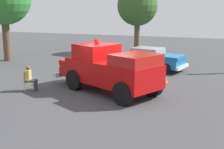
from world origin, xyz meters
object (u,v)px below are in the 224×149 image
object	(u,v)px
spectator_seated	(30,77)
lawn_chair_by_car	(152,73)
oak_tree_right	(137,6)
traffic_cone	(164,77)
classic_hot_rod	(152,59)
vintage_fire_truck	(109,68)
lawn_chair_near_truck	(28,79)

from	to	relation	value
spectator_seated	lawn_chair_by_car	bearing A→B (deg)	-56.57
oak_tree_right	traffic_cone	size ratio (longest dim) A/B	9.69
classic_hot_rod	spectator_seated	bearing A→B (deg)	148.95
oak_tree_right	vintage_fire_truck	bearing A→B (deg)	-169.77
vintage_fire_truck	oak_tree_right	xyz separation A→B (m)	(13.76, 2.48, 3.06)
vintage_fire_truck	lawn_chair_by_car	world-z (taller)	vintage_fire_truck
vintage_fire_truck	oak_tree_right	world-z (taller)	oak_tree_right
oak_tree_right	traffic_cone	distance (m)	12.48
spectator_seated	traffic_cone	bearing A→B (deg)	-55.59
classic_hot_rod	traffic_cone	size ratio (longest dim) A/B	7.34
lawn_chair_near_truck	lawn_chair_by_car	size ratio (longest dim) A/B	1.00
traffic_cone	vintage_fire_truck	bearing A→B (deg)	142.46
spectator_seated	vintage_fire_truck	bearing A→B (deg)	-72.23
vintage_fire_truck	traffic_cone	world-z (taller)	vintage_fire_truck
oak_tree_right	traffic_cone	world-z (taller)	oak_tree_right
spectator_seated	classic_hot_rod	bearing A→B (deg)	-31.05
vintage_fire_truck	lawn_chair_near_truck	size ratio (longest dim) A/B	6.17
classic_hot_rod	spectator_seated	size ratio (longest dim) A/B	3.61
classic_hot_rod	oak_tree_right	bearing A→B (deg)	23.30
vintage_fire_truck	oak_tree_right	bearing A→B (deg)	10.23
traffic_cone	lawn_chair_by_car	bearing A→B (deg)	132.46
classic_hot_rod	lawn_chair_near_truck	size ratio (longest dim) A/B	4.57
lawn_chair_by_car	spectator_seated	size ratio (longest dim) A/B	0.79
classic_hot_rod	lawn_chair_near_truck	bearing A→B (deg)	148.38
classic_hot_rod	vintage_fire_truck	bearing A→B (deg)	173.27
lawn_chair_near_truck	traffic_cone	distance (m)	7.39
vintage_fire_truck	traffic_cone	xyz separation A→B (m)	(2.89, -2.22, -0.89)
classic_hot_rod	oak_tree_right	size ratio (longest dim) A/B	0.76
vintage_fire_truck	spectator_seated	xyz separation A→B (m)	(-1.21, 3.76, -0.50)
vintage_fire_truck	lawn_chair_near_truck	bearing A→B (deg)	107.77
classic_hot_rod	traffic_cone	bearing A→B (deg)	-156.27
traffic_cone	spectator_seated	bearing A→B (deg)	124.41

